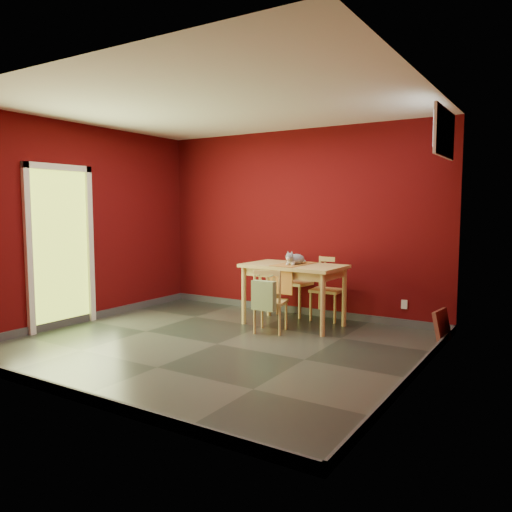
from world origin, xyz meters
The scene contains 13 objects.
ground centered at (0.00, 0.00, 0.00)m, with size 4.50×4.50×0.00m, color #2D342D.
room_shell centered at (0.00, 0.00, 0.05)m, with size 4.50×4.50×4.50m.
doorway centered at (-2.23, -0.40, 1.12)m, with size 0.06×1.01×2.13m.
window centered at (2.23, 1.00, 2.35)m, with size 0.05×0.90×0.50m.
outlet_plate centered at (1.60, 1.99, 0.30)m, with size 0.08×0.01×0.12m, color silver.
dining_table centered at (0.31, 1.30, 0.72)m, with size 1.34×0.81×0.82m.
table_runner centered at (0.31, 1.18, 0.77)m, with size 0.36×0.71×0.36m.
chair_far_left centered at (0.04, 1.97, 0.51)m, with size 0.53×0.53×1.00m.
chair_far_right centered at (0.56, 1.88, 0.45)m, with size 0.44×0.44×0.88m.
chair_near centered at (0.25, 0.79, 0.41)m, with size 0.46×0.46×0.81m.
tote_bag centered at (0.28, 0.59, 0.51)m, with size 0.30×0.18×0.43m.
cat centered at (0.34, 1.29, 0.92)m, with size 0.21×0.40×0.20m, color slate, non-canonical shape.
picture_frame centered at (2.19, 1.45, 0.19)m, with size 0.17×0.40×0.38m.
Camera 1 is at (3.36, -4.55, 1.57)m, focal length 35.00 mm.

